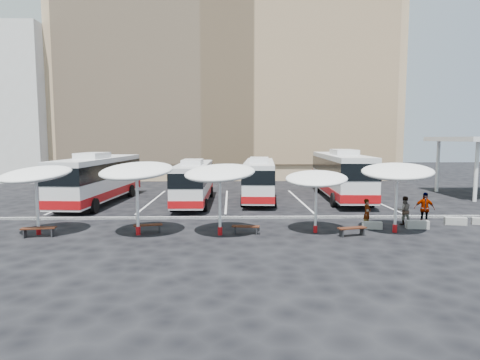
{
  "coord_description": "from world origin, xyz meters",
  "views": [
    {
      "loc": [
        0.36,
        -24.45,
        5.05
      ],
      "look_at": [
        1.0,
        3.0,
        2.2
      ],
      "focal_mm": 30.0,
      "sensor_mm": 36.0,
      "label": 1
    }
  ],
  "objects_px": {
    "sunshade_1": "(137,171)",
    "wood_bench_0": "(39,230)",
    "bus_1": "(194,181)",
    "passenger_0": "(367,213)",
    "sunshade_0": "(36,175)",
    "wood_bench_3": "(352,229)",
    "sunshade_3": "(316,179)",
    "wood_bench_2": "(246,228)",
    "bus_0": "(99,177)",
    "wood_bench_1": "(148,226)",
    "bus_3": "(340,173)",
    "sunshade_4": "(397,172)",
    "passenger_2": "(424,209)",
    "passenger_1": "(404,211)",
    "bus_2": "(259,178)",
    "sunshade_2": "(220,173)",
    "conc_bench_1": "(417,225)",
    "conc_bench_0": "(372,225)",
    "conc_bench_2": "(455,221)"
  },
  "relations": [
    {
      "from": "sunshade_1",
      "to": "wood_bench_0",
      "type": "relative_size",
      "value": 2.81
    },
    {
      "from": "bus_1",
      "to": "passenger_0",
      "type": "xyz_separation_m",
      "value": [
        10.74,
        -8.53,
        -0.99
      ]
    },
    {
      "from": "sunshade_0",
      "to": "wood_bench_3",
      "type": "distance_m",
      "value": 16.7
    },
    {
      "from": "sunshade_3",
      "to": "wood_bench_0",
      "type": "bearing_deg",
      "value": -177.27
    },
    {
      "from": "sunshade_0",
      "to": "wood_bench_2",
      "type": "bearing_deg",
      "value": -0.84
    },
    {
      "from": "bus_0",
      "to": "wood_bench_1",
      "type": "bearing_deg",
      "value": -55.75
    },
    {
      "from": "bus_3",
      "to": "wood_bench_0",
      "type": "height_order",
      "value": "bus_3"
    },
    {
      "from": "bus_1",
      "to": "bus_3",
      "type": "distance_m",
      "value": 12.29
    },
    {
      "from": "sunshade_4",
      "to": "wood_bench_1",
      "type": "xyz_separation_m",
      "value": [
        -13.31,
        0.18,
        -2.93
      ]
    },
    {
      "from": "wood_bench_0",
      "to": "wood_bench_1",
      "type": "distance_m",
      "value": 5.49
    },
    {
      "from": "bus_0",
      "to": "passenger_2",
      "type": "height_order",
      "value": "bus_0"
    },
    {
      "from": "wood_bench_3",
      "to": "passenger_0",
      "type": "height_order",
      "value": "passenger_0"
    },
    {
      "from": "bus_1",
      "to": "bus_0",
      "type": "bearing_deg",
      "value": -179.84
    },
    {
      "from": "passenger_1",
      "to": "passenger_2",
      "type": "relative_size",
      "value": 0.88
    },
    {
      "from": "bus_2",
      "to": "sunshade_2",
      "type": "bearing_deg",
      "value": -98.59
    },
    {
      "from": "conc_bench_1",
      "to": "passenger_1",
      "type": "height_order",
      "value": "passenger_1"
    },
    {
      "from": "wood_bench_3",
      "to": "bus_0",
      "type": "bearing_deg",
      "value": 146.37
    },
    {
      "from": "conc_bench_1",
      "to": "sunshade_4",
      "type": "bearing_deg",
      "value": -152.01
    },
    {
      "from": "sunshade_1",
      "to": "sunshade_3",
      "type": "relative_size",
      "value": 1.17
    },
    {
      "from": "sunshade_3",
      "to": "conc_bench_1",
      "type": "distance_m",
      "value": 6.57
    },
    {
      "from": "sunshade_3",
      "to": "passenger_2",
      "type": "height_order",
      "value": "sunshade_3"
    },
    {
      "from": "sunshade_1",
      "to": "wood_bench_1",
      "type": "xyz_separation_m",
      "value": [
        0.43,
        0.43,
        -3.01
      ]
    },
    {
      "from": "sunshade_4",
      "to": "wood_bench_1",
      "type": "distance_m",
      "value": 13.63
    },
    {
      "from": "conc_bench_0",
      "to": "passenger_0",
      "type": "xyz_separation_m",
      "value": [
        -0.06,
        0.71,
        0.59
      ]
    },
    {
      "from": "conc_bench_1",
      "to": "passenger_1",
      "type": "bearing_deg",
      "value": 107.91
    },
    {
      "from": "sunshade_4",
      "to": "passenger_2",
      "type": "height_order",
      "value": "sunshade_4"
    },
    {
      "from": "sunshade_4",
      "to": "bus_2",
      "type": "bearing_deg",
      "value": 118.71
    },
    {
      "from": "bus_0",
      "to": "wood_bench_0",
      "type": "height_order",
      "value": "bus_0"
    },
    {
      "from": "bus_1",
      "to": "bus_2",
      "type": "relative_size",
      "value": 0.97
    },
    {
      "from": "wood_bench_2",
      "to": "passenger_1",
      "type": "relative_size",
      "value": 0.89
    },
    {
      "from": "bus_3",
      "to": "sunshade_4",
      "type": "relative_size",
      "value": 2.69
    },
    {
      "from": "sunshade_0",
      "to": "passenger_0",
      "type": "distance_m",
      "value": 18.26
    },
    {
      "from": "sunshade_0",
      "to": "wood_bench_1",
      "type": "xyz_separation_m",
      "value": [
        5.71,
        0.24,
        -2.82
      ]
    },
    {
      "from": "bus_1",
      "to": "passenger_0",
      "type": "bearing_deg",
      "value": -37.72
    },
    {
      "from": "sunshade_4",
      "to": "wood_bench_3",
      "type": "bearing_deg",
      "value": -162.45
    },
    {
      "from": "bus_2",
      "to": "wood_bench_1",
      "type": "xyz_separation_m",
      "value": [
        -6.81,
        -11.7,
        -1.45
      ]
    },
    {
      "from": "sunshade_1",
      "to": "conc_bench_1",
      "type": "bearing_deg",
      "value": 4.16
    },
    {
      "from": "bus_1",
      "to": "passenger_0",
      "type": "relative_size",
      "value": 6.97
    },
    {
      "from": "conc_bench_2",
      "to": "wood_bench_2",
      "type": "bearing_deg",
      "value": -170.65
    },
    {
      "from": "bus_1",
      "to": "wood_bench_3",
      "type": "distance_m",
      "value": 14.32
    },
    {
      "from": "wood_bench_2",
      "to": "conc_bench_0",
      "type": "distance_m",
      "value": 7.22
    },
    {
      "from": "wood_bench_3",
      "to": "sunshade_0",
      "type": "bearing_deg",
      "value": 177.35
    },
    {
      "from": "sunshade_2",
      "to": "sunshade_4",
      "type": "height_order",
      "value": "sunshade_4"
    },
    {
      "from": "bus_0",
      "to": "bus_1",
      "type": "height_order",
      "value": "bus_0"
    },
    {
      "from": "bus_1",
      "to": "wood_bench_2",
      "type": "distance_m",
      "value": 11.04
    },
    {
      "from": "wood_bench_2",
      "to": "wood_bench_3",
      "type": "bearing_deg",
      "value": -6.21
    },
    {
      "from": "bus_1",
      "to": "conc_bench_0",
      "type": "bearing_deg",
      "value": -39.82
    },
    {
      "from": "sunshade_3",
      "to": "passenger_1",
      "type": "relative_size",
      "value": 2.44
    },
    {
      "from": "sunshade_2",
      "to": "sunshade_4",
      "type": "xyz_separation_m",
      "value": [
        9.43,
        0.38,
        0.02
      ]
    },
    {
      "from": "bus_2",
      "to": "passenger_0",
      "type": "distance_m",
      "value": 11.73
    }
  ]
}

